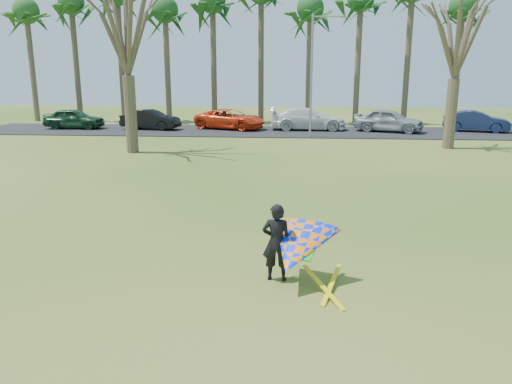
# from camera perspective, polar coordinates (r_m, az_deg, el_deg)

# --- Properties ---
(ground) EXTENTS (100.00, 100.00, 0.00)m
(ground) POSITION_cam_1_polar(r_m,az_deg,el_deg) (12.84, -0.75, -6.93)
(ground) COLOR #1B4E11
(ground) RESTS_ON ground
(parking_strip) EXTENTS (46.00, 7.00, 0.06)m
(parking_strip) POSITION_cam_1_polar(r_m,az_deg,el_deg) (37.24, 2.97, 6.93)
(parking_strip) COLOR black
(parking_strip) RESTS_ON ground
(palm_0) EXTENTS (4.84, 4.84, 10.84)m
(palm_0) POSITION_cam_1_polar(r_m,az_deg,el_deg) (49.01, -24.77, 18.13)
(palm_0) COLOR #4E402F
(palm_0) RESTS_ON ground
(palm_1) EXTENTS (4.84, 4.84, 11.54)m
(palm_1) POSITION_cam_1_polar(r_m,az_deg,el_deg) (47.32, -20.37, 19.54)
(palm_1) COLOR #47372B
(palm_1) RESTS_ON ground
(palm_3) EXTENTS (4.84, 4.84, 10.84)m
(palm_3) POSITION_cam_1_polar(r_m,az_deg,el_deg) (44.61, -10.36, 19.66)
(palm_3) COLOR #483B2B
(palm_3) RESTS_ON ground
(palm_4) EXTENTS (4.84, 4.84, 11.54)m
(palm_4) POSITION_cam_1_polar(r_m,az_deg,el_deg) (43.85, -4.99, 20.82)
(palm_4) COLOR #4B3D2D
(palm_4) RESTS_ON ground
(palm_6) EXTENTS (4.84, 4.84, 10.84)m
(palm_6) POSITION_cam_1_polar(r_m,az_deg,el_deg) (43.19, 6.23, 19.99)
(palm_6) COLOR #4C3A2D
(palm_6) RESTS_ON ground
(palm_7) EXTENTS (4.84, 4.84, 11.54)m
(palm_7) POSITION_cam_1_polar(r_m,az_deg,el_deg) (43.53, 11.89, 20.64)
(palm_7) COLOR brown
(palm_7) RESTS_ON ground
(palm_9) EXTENTS (4.84, 4.84, 10.84)m
(palm_9) POSITION_cam_1_polar(r_m,az_deg,el_deg) (45.05, 22.56, 18.81)
(palm_9) COLOR #48382B
(palm_9) RESTS_ON ground
(bare_tree_left) EXTENTS (6.60, 6.60, 9.70)m
(bare_tree_left) POSITION_cam_1_polar(r_m,az_deg,el_deg) (28.55, -14.72, 18.23)
(bare_tree_left) COLOR #49382B
(bare_tree_left) RESTS_ON ground
(bare_tree_right) EXTENTS (6.27, 6.27, 9.21)m
(bare_tree_right) POSITION_cam_1_polar(r_m,az_deg,el_deg) (31.28, 22.14, 16.63)
(bare_tree_right) COLOR brown
(bare_tree_right) RESTS_ON ground
(streetlight) EXTENTS (2.28, 0.18, 8.00)m
(streetlight) POSITION_cam_1_polar(r_m,az_deg,el_deg) (33.96, 6.64, 13.68)
(streetlight) COLOR gray
(streetlight) RESTS_ON ground
(car_0) EXTENTS (4.50, 1.81, 1.53)m
(car_0) POSITION_cam_1_polar(r_m,az_deg,el_deg) (41.11, -20.06, 7.89)
(car_0) COLOR #183D23
(car_0) RESTS_ON parking_strip
(car_1) EXTENTS (4.68, 2.34, 1.47)m
(car_1) POSITION_cam_1_polar(r_m,az_deg,el_deg) (39.01, -11.97, 8.11)
(car_1) COLOR black
(car_1) RESTS_ON parking_strip
(car_2) EXTENTS (5.92, 4.18, 1.50)m
(car_2) POSITION_cam_1_polar(r_m,az_deg,el_deg) (38.46, -2.97, 8.33)
(car_2) COLOR red
(car_2) RESTS_ON parking_strip
(car_3) EXTENTS (5.73, 2.43, 1.65)m
(car_3) POSITION_cam_1_polar(r_m,az_deg,el_deg) (38.06, 5.97, 8.32)
(car_3) COLOR white
(car_3) RESTS_ON parking_strip
(car_4) EXTENTS (5.33, 3.55, 1.68)m
(car_4) POSITION_cam_1_polar(r_m,az_deg,el_deg) (37.95, 14.91, 7.94)
(car_4) COLOR #949AA0
(car_4) RESTS_ON parking_strip
(car_5) EXTENTS (4.85, 2.72, 1.51)m
(car_5) POSITION_cam_1_polar(r_m,az_deg,el_deg) (40.20, 23.84, 7.42)
(car_5) COLOR #19234B
(car_5) RESTS_ON parking_strip
(kite_flyer) EXTENTS (2.13, 2.39, 2.02)m
(kite_flyer) POSITION_cam_1_polar(r_m,az_deg,el_deg) (10.78, 4.43, -6.32)
(kite_flyer) COLOR black
(kite_flyer) RESTS_ON ground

